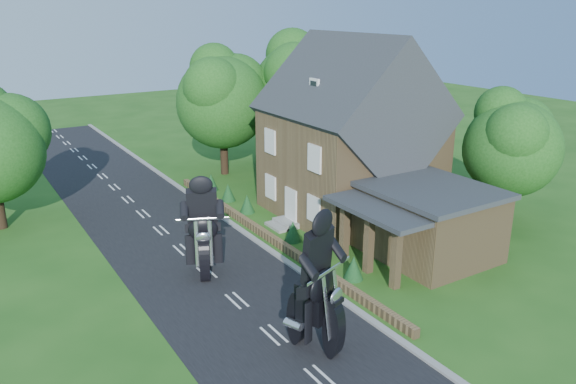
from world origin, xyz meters
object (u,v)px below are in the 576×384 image
house (351,140)px  motorcycle_follow (205,261)px  motorcycle_lead (316,330)px  garden_wall (266,235)px  annex (427,221)px

house → motorcycle_follow: 11.66m
house → motorcycle_lead: bearing=-132.6°
garden_wall → motorcycle_follow: (-4.43, -2.15, 0.51)m
garden_wall → motorcycle_lead: size_ratio=12.89×
garden_wall → house: 7.52m
house → motorcycle_follow: house is taller
house → motorcycle_follow: (-10.62, -3.15, -3.63)m
garden_wall → motorcycle_follow: 4.95m
garden_wall → annex: bearing=-46.2°
annex → motorcycle_lead: (-9.07, -3.75, -0.97)m
house → annex: house is taller
house → annex: 7.30m
motorcycle_lead → motorcycle_follow: motorcycle_lead is taller
garden_wall → house: size_ratio=2.15×
garden_wall → house: (6.19, 1.00, 4.14)m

